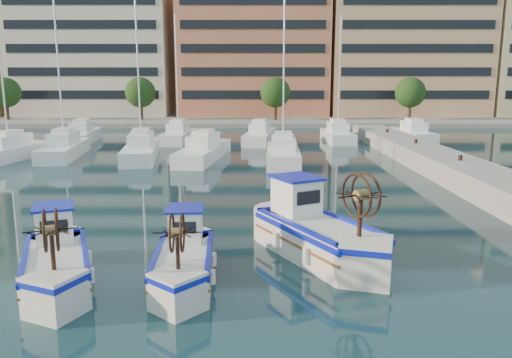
% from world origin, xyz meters
% --- Properties ---
extents(ground, '(300.00, 300.00, 0.00)m').
position_xyz_m(ground, '(0.00, 0.00, 0.00)').
color(ground, '#1A3C44').
rests_on(ground, ground).
extents(waterfront, '(180.00, 40.00, 25.60)m').
position_xyz_m(waterfront, '(9.23, 65.04, 11.10)').
color(waterfront, gray).
rests_on(waterfront, ground).
extents(yacht_marina, '(35.83, 21.29, 11.50)m').
position_xyz_m(yacht_marina, '(-3.31, 27.33, 0.53)').
color(yacht_marina, white).
rests_on(yacht_marina, ground).
extents(fishing_boat_a, '(2.98, 4.28, 2.58)m').
position_xyz_m(fishing_boat_a, '(-4.09, -0.70, 0.71)').
color(fishing_boat_a, silver).
rests_on(fishing_boat_a, ground).
extents(fishing_boat_b, '(1.81, 3.94, 2.42)m').
position_xyz_m(fishing_boat_b, '(-0.57, -0.48, 0.67)').
color(fishing_boat_b, silver).
rests_on(fishing_boat_b, ground).
extents(fishing_boat_c, '(4.02, 5.11, 3.09)m').
position_xyz_m(fishing_boat_c, '(3.38, 1.54, 0.85)').
color(fishing_boat_c, silver).
rests_on(fishing_boat_c, ground).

